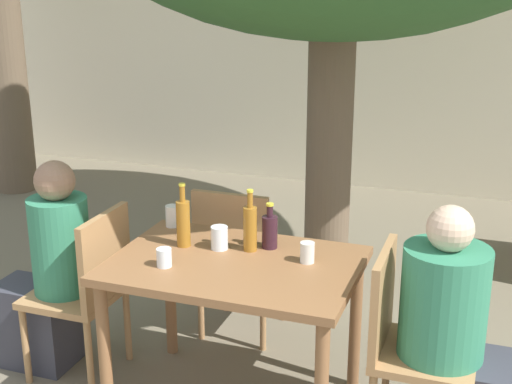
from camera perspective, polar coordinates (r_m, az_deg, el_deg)
name	(u,v)px	position (r m, az deg, el deg)	size (l,w,h in m)	color
cafe_building_wall	(384,42)	(6.84, 10.24, 11.70)	(10.00, 0.08, 2.80)	beige
dining_table_front	(235,282)	(3.38, -1.71, -7.18)	(1.15, 0.81, 0.76)	brown
patio_chair_0	(88,284)	(3.79, -13.28, -7.20)	(0.44, 0.44, 0.91)	#A87A4C
patio_chair_1	(406,337)	(3.27, 11.91, -11.27)	(0.44, 0.44, 0.91)	#A87A4C
patio_chair_2	(238,254)	(4.06, -1.49, -4.96)	(0.44, 0.44, 0.91)	#A87A4C
person_seated_0	(48,279)	(3.92, -16.30, -6.70)	(0.55, 0.30, 1.16)	#383842
person_seated_1	(461,347)	(3.26, 16.11, -11.83)	(0.59, 0.37, 1.15)	#383842
amber_bottle_0	(250,227)	(3.42, -0.47, -2.82)	(0.07, 0.07, 0.31)	#9E661E
amber_bottle_1	(183,222)	(3.49, -5.84, -2.39)	(0.07, 0.07, 0.32)	#9E661E
wine_bottle_2	(270,231)	(3.47, 1.10, -3.11)	(0.08, 0.08, 0.23)	#331923
drinking_glass_0	(172,216)	(3.78, -6.71, -1.92)	(0.07, 0.07, 0.11)	silver
drinking_glass_1	(307,252)	(3.32, 4.12, -4.85)	(0.07, 0.07, 0.10)	silver
drinking_glass_2	(164,258)	(3.30, -7.36, -5.22)	(0.07, 0.07, 0.09)	white
drinking_glass_3	(219,238)	(3.47, -2.95, -3.68)	(0.08, 0.08, 0.11)	white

